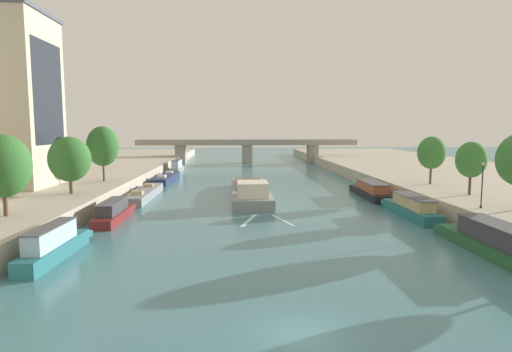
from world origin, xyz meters
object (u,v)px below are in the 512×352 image
at_px(moored_boat_left_near, 54,245).
at_px(tree_right_third, 432,153).
at_px(moored_boat_left_gap_after, 114,212).
at_px(tree_left_by_lamp, 3,166).
at_px(bridge_far, 247,148).
at_px(tree_left_end_of_row, 70,159).
at_px(moored_boat_left_midway, 145,194).
at_px(moored_boat_left_second, 166,178).
at_px(tree_right_by_lamp, 471,160).
at_px(moored_boat_left_downstream, 177,167).
at_px(moored_boat_right_downstream, 411,208).
at_px(lamppost_right_bank, 482,183).
at_px(tree_left_second, 103,146).
at_px(barge_midriver, 250,191).
at_px(moored_boat_right_second, 495,242).
at_px(moored_boat_right_gap_after, 371,191).

xyz_separation_m(moored_boat_left_near, tree_right_third, (40.05, 25.03, 5.30)).
bearing_deg(moored_boat_left_gap_after, moored_boat_left_near, -92.67).
distance_m(tree_left_by_lamp, bridge_far, 84.80).
distance_m(tree_left_end_of_row, tree_right_third, 46.17).
bearing_deg(moored_boat_left_midway, moored_boat_left_second, 90.12).
relative_size(tree_left_end_of_row, tree_right_third, 1.02).
bearing_deg(tree_right_by_lamp, moored_boat_left_second, 141.14).
distance_m(moored_boat_left_downstream, tree_left_by_lamp, 57.99).
height_order(moored_boat_right_downstream, tree_right_third, tree_right_third).
height_order(moored_boat_left_midway, bridge_far, bridge_far).
relative_size(moored_boat_left_midway, moored_boat_left_downstream, 1.59).
relative_size(moored_boat_left_near, moored_boat_left_gap_after, 0.99).
distance_m(tree_left_by_lamp, lamppost_right_bank, 43.31).
xyz_separation_m(tree_left_second, tree_right_third, (45.50, -5.15, -0.76)).
distance_m(moored_boat_left_midway, tree_right_third, 39.93).
height_order(tree_right_by_lamp, bridge_far, tree_right_by_lamp).
relative_size(moored_boat_left_second, tree_left_second, 2.07).
xyz_separation_m(moored_boat_left_second, moored_boat_right_downstream, (32.16, -33.51, 0.40)).
distance_m(barge_midriver, moored_boat_left_downstream, 38.24).
relative_size(moored_boat_left_second, lamppost_right_bank, 3.73).
distance_m(moored_boat_right_downstream, tree_right_by_lamp, 9.17).
bearing_deg(moored_boat_left_second, moored_boat_left_midway, -89.88).
xyz_separation_m(moored_boat_left_midway, moored_boat_right_second, (32.56, -28.94, 0.47)).
bearing_deg(tree_right_third, barge_midriver, 173.45).
bearing_deg(moored_boat_right_second, moored_boat_left_near, 178.74).
bearing_deg(moored_boat_right_downstream, moored_boat_left_second, 133.82).
relative_size(moored_boat_left_gap_after, moored_boat_right_downstream, 0.87).
xyz_separation_m(moored_boat_right_gap_after, tree_right_by_lamp, (7.61, -11.85, 5.20)).
distance_m(moored_boat_left_downstream, moored_boat_right_downstream, 58.83).
height_order(moored_boat_right_second, tree_left_second, tree_left_second).
bearing_deg(bridge_far, moored_boat_right_gap_after, -75.08).
height_order(moored_boat_left_near, moored_boat_left_second, moored_boat_left_near).
distance_m(moored_boat_left_downstream, tree_right_by_lamp, 62.14).
height_order(moored_boat_left_downstream, tree_right_third, tree_right_third).
bearing_deg(moored_boat_left_midway, barge_midriver, -1.39).
relative_size(tree_left_end_of_row, bridge_far, 0.11).
distance_m(moored_boat_left_midway, lamppost_right_bank, 41.90).
xyz_separation_m(moored_boat_right_second, tree_right_third, (6.81, 25.76, 5.32)).
distance_m(moored_boat_right_second, tree_left_second, 49.89).
distance_m(moored_boat_left_second, moored_boat_right_downstream, 46.45).
distance_m(barge_midriver, moored_boat_left_near, 31.87).
height_order(moored_boat_right_downstream, tree_right_by_lamp, tree_right_by_lamp).
height_order(barge_midriver, moored_boat_left_gap_after, barge_midriver).
height_order(barge_midriver, tree_right_by_lamp, tree_right_by_lamp).
xyz_separation_m(tree_right_by_lamp, lamppost_right_bank, (-3.35, -8.04, -1.61)).
distance_m(moored_boat_left_second, tree_left_end_of_row, 30.14).
height_order(moored_boat_right_downstream, tree_left_second, tree_left_second).
bearing_deg(moored_boat_left_second, tree_left_end_of_row, -102.22).
bearing_deg(moored_boat_right_gap_after, tree_right_third, -17.06).
xyz_separation_m(tree_left_second, tree_right_by_lamp, (45.65, -14.71, -1.01)).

